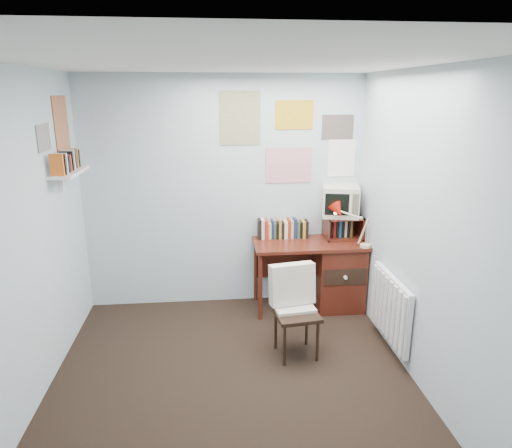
{
  "coord_description": "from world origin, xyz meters",
  "views": [
    {
      "loc": [
        -0.14,
        -3.09,
        2.31
      ],
      "look_at": [
        0.27,
        1.0,
        1.12
      ],
      "focal_mm": 32.0,
      "sensor_mm": 36.0,
      "label": 1
    }
  ],
  "objects_px": {
    "desk_lamp": "(367,229)",
    "radiator": "(390,308)",
    "desk_chair": "(297,315)",
    "tv_riser": "(343,227)",
    "crt_tv": "(340,200)",
    "wall_shelf": "(69,172)",
    "desk": "(333,272)"
  },
  "relations": [
    {
      "from": "desk",
      "to": "wall_shelf",
      "type": "relative_size",
      "value": 1.94
    },
    {
      "from": "radiator",
      "to": "crt_tv",
      "type": "bearing_deg",
      "value": 101.04
    },
    {
      "from": "crt_tv",
      "to": "desk_lamp",
      "type": "bearing_deg",
      "value": -49.12
    },
    {
      "from": "desk",
      "to": "radiator",
      "type": "xyz_separation_m",
      "value": [
        0.29,
        -0.93,
        0.01
      ]
    },
    {
      "from": "crt_tv",
      "to": "tv_riser",
      "type": "bearing_deg",
      "value": -15.77
    },
    {
      "from": "desk",
      "to": "desk_lamp",
      "type": "distance_m",
      "value": 0.66
    },
    {
      "from": "desk_chair",
      "to": "tv_riser",
      "type": "distance_m",
      "value": 1.36
    },
    {
      "from": "desk",
      "to": "crt_tv",
      "type": "height_order",
      "value": "crt_tv"
    },
    {
      "from": "desk",
      "to": "desk_chair",
      "type": "height_order",
      "value": "desk_chair"
    },
    {
      "from": "radiator",
      "to": "tv_riser",
      "type": "bearing_deg",
      "value": 99.28
    },
    {
      "from": "desk_chair",
      "to": "wall_shelf",
      "type": "distance_m",
      "value": 2.4
    },
    {
      "from": "desk_chair",
      "to": "radiator",
      "type": "relative_size",
      "value": 1.0
    },
    {
      "from": "radiator",
      "to": "wall_shelf",
      "type": "bearing_deg",
      "value": 169.11
    },
    {
      "from": "desk_lamp",
      "to": "tv_riser",
      "type": "xyz_separation_m",
      "value": [
        -0.15,
        0.33,
        -0.08
      ]
    },
    {
      "from": "tv_riser",
      "to": "wall_shelf",
      "type": "distance_m",
      "value": 2.83
    },
    {
      "from": "radiator",
      "to": "wall_shelf",
      "type": "relative_size",
      "value": 1.29
    },
    {
      "from": "desk_lamp",
      "to": "tv_riser",
      "type": "height_order",
      "value": "desk_lamp"
    },
    {
      "from": "tv_riser",
      "to": "desk_chair",
      "type": "bearing_deg",
      "value": -123.62
    },
    {
      "from": "tv_riser",
      "to": "crt_tv",
      "type": "height_order",
      "value": "crt_tv"
    },
    {
      "from": "desk_lamp",
      "to": "radiator",
      "type": "relative_size",
      "value": 0.5
    },
    {
      "from": "desk_chair",
      "to": "wall_shelf",
      "type": "bearing_deg",
      "value": 156.71
    },
    {
      "from": "crt_tv",
      "to": "wall_shelf",
      "type": "xyz_separation_m",
      "value": [
        -2.65,
        -0.51,
        0.43
      ]
    },
    {
      "from": "desk_lamp",
      "to": "crt_tv",
      "type": "xyz_separation_m",
      "value": [
        -0.19,
        0.35,
        0.23
      ]
    },
    {
      "from": "wall_shelf",
      "to": "crt_tv",
      "type": "bearing_deg",
      "value": 10.88
    },
    {
      "from": "tv_riser",
      "to": "wall_shelf",
      "type": "relative_size",
      "value": 0.65
    },
    {
      "from": "desk_lamp",
      "to": "wall_shelf",
      "type": "xyz_separation_m",
      "value": [
        -2.84,
        -0.16,
        0.66
      ]
    },
    {
      "from": "desk_chair",
      "to": "tv_riser",
      "type": "height_order",
      "value": "tv_riser"
    },
    {
      "from": "crt_tv",
      "to": "wall_shelf",
      "type": "bearing_deg",
      "value": -156.32
    },
    {
      "from": "desk_chair",
      "to": "desk_lamp",
      "type": "height_order",
      "value": "desk_lamp"
    },
    {
      "from": "desk_chair",
      "to": "crt_tv",
      "type": "xyz_separation_m",
      "value": [
        0.66,
        1.07,
        0.79
      ]
    },
    {
      "from": "desk_lamp",
      "to": "radiator",
      "type": "bearing_deg",
      "value": -90.3
    },
    {
      "from": "desk_chair",
      "to": "crt_tv",
      "type": "relative_size",
      "value": 2.11
    }
  ]
}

